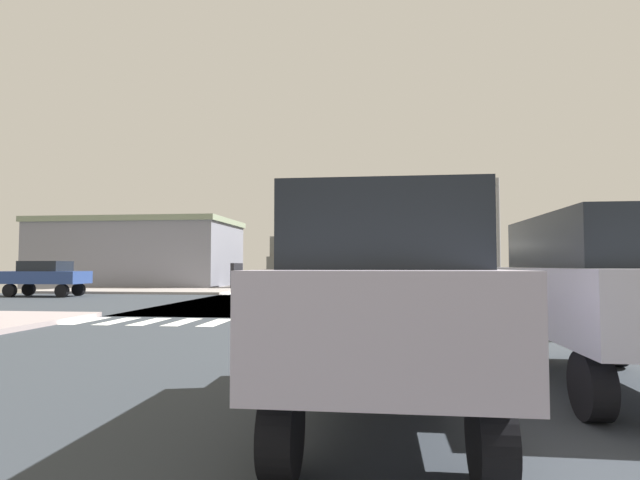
{
  "coord_description": "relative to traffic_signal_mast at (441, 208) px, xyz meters",
  "views": [
    {
      "loc": [
        1.98,
        -21.52,
        1.66
      ],
      "look_at": [
        -1.74,
        9.66,
        3.22
      ],
      "focal_mm": 28.4,
      "sensor_mm": 36.0,
      "label": 1
    }
  ],
  "objects": [
    {
      "name": "ground",
      "position": [
        -5.31,
        -6.96,
        -4.84
      ],
      "size": [
        90.0,
        90.0,
        0.05
      ],
      "color": "#2D3339"
    },
    {
      "name": "sidewalk_corner_ne",
      "position": [
        7.69,
        5.04,
        -4.74
      ],
      "size": [
        12.0,
        12.0,
        0.14
      ],
      "color": "gray",
      "rests_on": "ground"
    },
    {
      "name": "sidewalk_corner_nw",
      "position": [
        -18.31,
        5.04,
        -4.74
      ],
      "size": [
        12.0,
        12.0,
        0.14
      ],
      "color": "gray",
      "rests_on": "ground"
    },
    {
      "name": "crosswalk_near",
      "position": [
        -5.56,
        -14.26,
        -4.81
      ],
      "size": [
        13.5,
        2.0,
        0.01
      ],
      "color": "white",
      "rests_on": "ground"
    },
    {
      "name": "crosswalk_far",
      "position": [
        -5.56,
        0.34,
        -4.81
      ],
      "size": [
        13.5,
        2.0,
        0.01
      ],
      "color": "white",
      "rests_on": "ground"
    },
    {
      "name": "traffic_signal_mast",
      "position": [
        0.0,
        0.0,
        0.0
      ],
      "size": [
        7.91,
        0.55,
        6.45
      ],
      "color": "gray",
      "rests_on": "ground"
    },
    {
      "name": "street_lamp",
      "position": [
        2.52,
        12.74,
        0.33
      ],
      "size": [
        1.78,
        0.32,
        8.69
      ],
      "color": "gray",
      "rests_on": "ground"
    },
    {
      "name": "bank_building",
      "position": [
        -21.59,
        8.27,
        -2.24
      ],
      "size": [
        15.76,
        8.32,
        5.12
      ],
      "color": "slate",
      "rests_on": "ground"
    },
    {
      "name": "sedan_nearside_1",
      "position": [
        -7.31,
        18.87,
        -3.7
      ],
      "size": [
        1.8,
        4.3,
        1.88
      ],
      "rotation": [
        0.0,
        0.0,
        3.14
      ],
      "color": "black",
      "rests_on": "ground"
    },
    {
      "name": "pickup_farside_1",
      "position": [
        -7.31,
        6.92,
        -3.52
      ],
      "size": [
        2.0,
        5.1,
        2.35
      ],
      "rotation": [
        0.0,
        0.0,
        3.14
      ],
      "color": "black",
      "rests_on": "ground"
    },
    {
      "name": "box_truck_queued_1",
      "position": [
        -10.31,
        11.15,
        -2.25
      ],
      "size": [
        2.4,
        7.2,
        4.85
      ],
      "rotation": [
        0.0,
        0.0,
        3.14
      ],
      "color": "black",
      "rests_on": "ground"
    },
    {
      "name": "suv_leading_1",
      "position": [
        -0.31,
        -21.15,
        -3.42
      ],
      "size": [
        1.96,
        4.6,
        2.34
      ],
      "color": "black",
      "rests_on": "ground"
    },
    {
      "name": "suv_trailing_2",
      "position": [
        -3.31,
        -22.99,
        -3.42
      ],
      "size": [
        1.96,
        4.6,
        2.34
      ],
      "color": "black",
      "rests_on": "ground"
    },
    {
      "name": "sedan_middle_3",
      "position": [
        -21.06,
        -3.46,
        -3.7
      ],
      "size": [
        4.3,
        1.8,
        1.88
      ],
      "rotation": [
        0.0,
        0.0,
        4.71
      ],
      "color": "black",
      "rests_on": "ground"
    },
    {
      "name": "sedan_inner_4",
      "position": [
        -7.31,
        24.15,
        -3.7
      ],
      "size": [
        1.8,
        4.3,
        1.88
      ],
      "rotation": [
        0.0,
        0.0,
        3.14
      ],
      "color": "black",
      "rests_on": "ground"
    }
  ]
}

